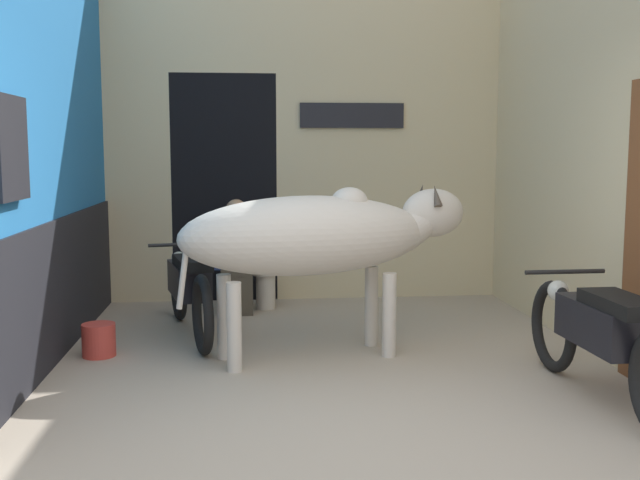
{
  "coord_description": "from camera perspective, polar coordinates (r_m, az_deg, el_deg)",
  "views": [
    {
      "loc": [
        -0.64,
        -3.83,
        1.62
      ],
      "look_at": [
        -0.07,
        1.88,
        0.92
      ],
      "focal_mm": 42.0,
      "sensor_mm": 36.0,
      "label": 1
    }
  ],
  "objects": [
    {
      "name": "cow",
      "position": [
        5.77,
        0.04,
        0.34
      ],
      "size": [
        2.39,
        1.09,
        1.35
      ],
      "color": "beige",
      "rests_on": "ground_plane"
    },
    {
      "name": "ground_plane",
      "position": [
        4.2,
        3.61,
        -15.75
      ],
      "size": [
        30.0,
        30.0,
        0.0
      ],
      "primitive_type": "plane",
      "color": "tan"
    },
    {
      "name": "motorcycle_near",
      "position": [
        5.11,
        20.68,
        -6.77
      ],
      "size": [
        0.58,
        2.08,
        0.78
      ],
      "color": "black",
      "rests_on": "ground_plane"
    },
    {
      "name": "wall_right_with_door",
      "position": [
        6.52,
        20.25,
        9.01
      ],
      "size": [
        0.22,
        4.18,
        3.87
      ],
      "color": "beige",
      "rests_on": "ground_plane"
    },
    {
      "name": "shopkeeper_seated",
      "position": [
        7.46,
        -6.36,
        -1.11
      ],
      "size": [
        0.44,
        0.33,
        1.13
      ],
      "color": "brown",
      "rests_on": "ground_plane"
    },
    {
      "name": "bucket",
      "position": [
        6.18,
        -16.5,
        -7.31
      ],
      "size": [
        0.26,
        0.26,
        0.26
      ],
      "color": "#C63D33",
      "rests_on": "ground_plane"
    },
    {
      "name": "wall_left_shopfront",
      "position": [
        6.11,
        -20.62,
        8.85
      ],
      "size": [
        0.25,
        4.18,
        3.87
      ],
      "color": "#236BAD",
      "rests_on": "ground_plane"
    },
    {
      "name": "motorcycle_far",
      "position": [
        6.61,
        -9.93,
        -3.54
      ],
      "size": [
        0.66,
        1.92,
        0.76
      ],
      "color": "black",
      "rests_on": "ground_plane"
    },
    {
      "name": "plastic_stool",
      "position": [
        7.67,
        -4.16,
        -3.7
      ],
      "size": [
        0.28,
        0.28,
        0.39
      ],
      "color": "beige",
      "rests_on": "ground_plane"
    },
    {
      "name": "wall_back_with_doorway",
      "position": [
        8.28,
        -3.67,
        7.08
      ],
      "size": [
        4.2,
        0.93,
        3.87
      ],
      "color": "beige",
      "rests_on": "ground_plane"
    }
  ]
}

